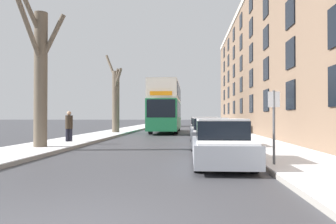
{
  "coord_description": "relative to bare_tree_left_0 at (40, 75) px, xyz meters",
  "views": [
    {
      "loc": [
        1.63,
        -3.89,
        1.49
      ],
      "look_at": [
        -0.04,
        21.45,
        1.86
      ],
      "focal_mm": 35.0,
      "sensor_mm": 36.0,
      "label": 1
    }
  ],
  "objects": [
    {
      "name": "sidewalk_left",
      "position": [
        -0.17,
        42.84,
        -3.28
      ],
      "size": [
        2.93,
        130.0,
        0.16
      ],
      "color": "gray",
      "rests_on": "ground"
    },
    {
      "name": "sidewalk_right",
      "position": [
        10.13,
        42.84,
        -3.28
      ],
      "size": [
        2.93,
        130.0,
        0.16
      ],
      "color": "gray",
      "rests_on": "ground"
    },
    {
      "name": "terrace_facade_right",
      "position": [
        16.08,
        15.14,
        3.01
      ],
      "size": [
        9.1,
        46.56,
        12.73
      ],
      "color": "#7A604C",
      "rests_on": "ground"
    },
    {
      "name": "bare_tree_left_0",
      "position": [
        0.0,
        0.0,
        0.0
      ],
      "size": [
        1.66,
        2.64,
        6.69
      ],
      "color": "brown",
      "rests_on": "ground"
    },
    {
      "name": "bare_tree_left_1",
      "position": [
        0.24,
        13.8,
        -0.32
      ],
      "size": [
        2.11,
        2.8,
        7.02
      ],
      "color": "brown",
      "rests_on": "ground"
    },
    {
      "name": "double_decker_bus",
      "position": [
        4.38,
        16.81,
        -0.76
      ],
      "size": [
        2.52,
        11.08,
        4.6
      ],
      "color": "#1E7A47",
      "rests_on": "ground"
    },
    {
      "name": "parked_car_0",
      "position": [
        7.57,
        -3.98,
        -2.7
      ],
      "size": [
        1.71,
        4.19,
        1.43
      ],
      "color": "#9EA3AD",
      "rests_on": "ground"
    },
    {
      "name": "parked_car_1",
      "position": [
        7.57,
        1.05,
        -2.68
      ],
      "size": [
        1.78,
        3.98,
        1.45
      ],
      "color": "slate",
      "rests_on": "ground"
    },
    {
      "name": "parked_car_2",
      "position": [
        7.57,
        6.87,
        -2.67
      ],
      "size": [
        1.83,
        4.56,
        1.49
      ],
      "color": "slate",
      "rests_on": "ground"
    },
    {
      "name": "parked_car_3",
      "position": [
        7.57,
        12.66,
        -2.68
      ],
      "size": [
        1.9,
        4.43,
        1.47
      ],
      "color": "slate",
      "rests_on": "ground"
    },
    {
      "name": "oncoming_van",
      "position": [
        3.37,
        36.91,
        -2.2
      ],
      "size": [
        2.06,
        5.74,
        2.12
      ],
      "color": "#333842",
      "rests_on": "ground"
    },
    {
      "name": "pedestrian_left_sidewalk",
      "position": [
        0.1,
        3.24,
        -2.37
      ],
      "size": [
        0.39,
        0.39,
        1.8
      ],
      "rotation": [
        0.0,
        0.0,
        3.46
      ],
      "color": "black",
      "rests_on": "ground"
    },
    {
      "name": "street_sign_post",
      "position": [
        8.96,
        -4.72,
        -2.07
      ],
      "size": [
        0.32,
        0.07,
        2.23
      ],
      "color": "#4C4F54",
      "rests_on": "ground"
    }
  ]
}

